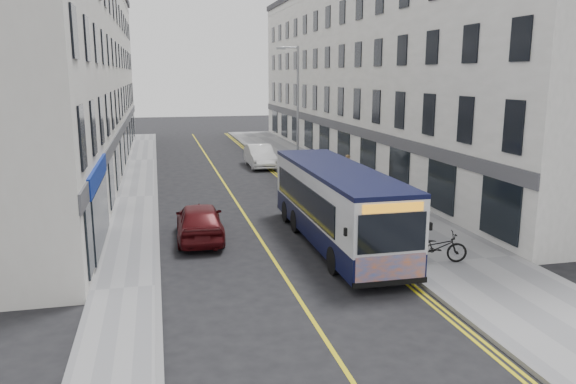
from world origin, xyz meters
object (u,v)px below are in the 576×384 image
bicycle (437,247)px  car_maroon (200,221)px  streetlamp (296,110)px  pedestrian_far (313,164)px  city_bus (336,203)px  car_white (260,156)px  pedestrian_near (348,168)px

bicycle → car_maroon: bearing=71.8°
streetlamp → pedestrian_far: (1.20, 0.56, -3.33)m
city_bus → car_white: city_bus is taller
city_bus → pedestrian_near: city_bus is taller
pedestrian_near → car_maroon: (-9.49, -9.60, -0.18)m
car_white → pedestrian_near: bearing=-61.7°
city_bus → car_maroon: bearing=159.6°
streetlamp → pedestrian_near: bearing=-13.1°
streetlamp → pedestrian_far: size_ratio=4.28×
bicycle → car_maroon: car_maroon is taller
streetlamp → city_bus: (-1.48, -12.16, -2.74)m
streetlamp → bicycle: 15.71m
city_bus → pedestrian_near: (4.47, 11.47, -0.71)m
bicycle → car_white: (-2.12, 21.89, 0.13)m
city_bus → pedestrian_far: (2.68, 12.73, -0.59)m
streetlamp → pedestrian_far: bearing=25.1°
bicycle → pedestrian_near: (1.84, 14.52, 0.29)m
pedestrian_near → city_bus: bearing=-103.9°
bicycle → car_white: car_white is taller
streetlamp → pedestrian_near: streetlamp is taller
bicycle → pedestrian_far: size_ratio=1.08×
city_bus → car_white: bearing=88.5°
bicycle → car_maroon: 9.10m
pedestrian_near → car_white: size_ratio=0.35×
bicycle → car_white: size_ratio=0.43×
car_maroon → pedestrian_near: bearing=-132.8°
streetlamp → car_white: 7.65m
city_bus → bicycle: size_ratio=5.14×
city_bus → bicycle: city_bus is taller
bicycle → car_white: 21.99m
car_white → car_maroon: 17.85m
bicycle → pedestrian_far: (0.04, 15.78, 0.41)m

